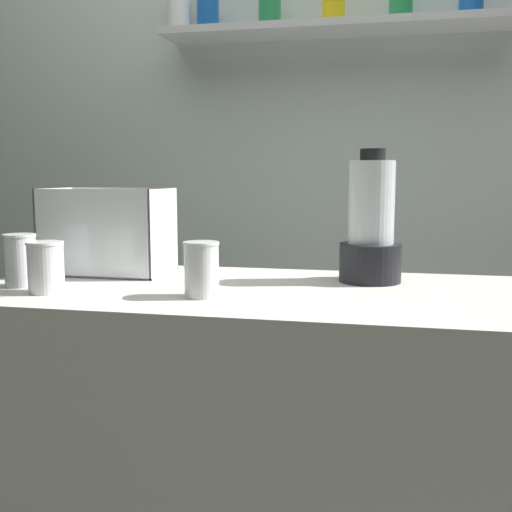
# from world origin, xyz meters

# --- Properties ---
(counter) EXTENTS (1.40, 0.64, 0.90)m
(counter) POSITION_xyz_m (0.00, 0.00, 0.45)
(counter) COLOR beige
(counter) RESTS_ON ground_plane
(back_wall_unit) EXTENTS (2.60, 0.24, 2.50)m
(back_wall_unit) POSITION_xyz_m (0.00, 0.77, 1.27)
(back_wall_unit) COLOR silver
(back_wall_unit) RESTS_ON ground_plane
(carrot_display_bin) EXTENTS (0.34, 0.21, 0.24)m
(carrot_display_bin) POSITION_xyz_m (-0.45, 0.15, 0.98)
(carrot_display_bin) COLOR white
(carrot_display_bin) RESTS_ON counter
(blender_pitcher) EXTENTS (0.16, 0.16, 0.34)m
(blender_pitcher) POSITION_xyz_m (0.27, 0.15, 1.04)
(blender_pitcher) COLOR black
(blender_pitcher) RESTS_ON counter
(juice_cup_mango_far_left) EXTENTS (0.08, 0.08, 0.13)m
(juice_cup_mango_far_left) POSITION_xyz_m (-0.58, -0.10, 0.96)
(juice_cup_mango_far_left) COLOR white
(juice_cup_mango_far_left) RESTS_ON counter
(juice_cup_mango_left) EXTENTS (0.09, 0.09, 0.12)m
(juice_cup_mango_left) POSITION_xyz_m (-0.47, -0.16, 0.95)
(juice_cup_mango_left) COLOR white
(juice_cup_mango_left) RESTS_ON counter
(juice_cup_beet_middle) EXTENTS (0.08, 0.08, 0.13)m
(juice_cup_beet_middle) POSITION_xyz_m (-0.10, -0.13, 0.96)
(juice_cup_beet_middle) COLOR white
(juice_cup_beet_middle) RESTS_ON counter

